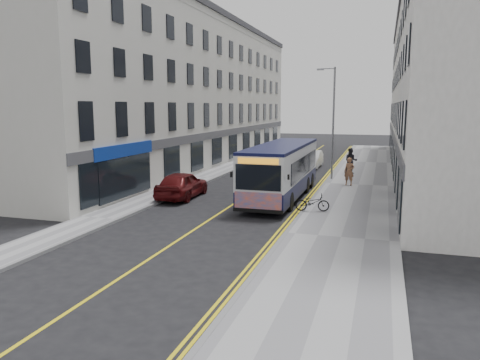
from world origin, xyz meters
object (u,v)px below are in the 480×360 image
Objects in this scene: city_bus at (282,169)px; bicycle at (312,202)px; pedestrian_far at (351,161)px; car_white at (311,159)px; streetlamp at (332,119)px; car_maroon at (182,185)px; pedestrian_near at (349,171)px.

bicycle is at bearing -56.29° from city_bus.
city_bus reaches higher than pedestrian_far.
city_bus is 4.30m from bicycle.
bicycle is 0.37× the size of car_white.
streetlamp is 1.73× the size of car_maroon.
pedestrian_far reaches higher than car_maroon.
bicycle is (0.28, -10.90, -3.82)m from streetlamp.
pedestrian_near is (3.48, 5.00, -0.68)m from city_bus.
bicycle is 0.85× the size of pedestrian_far.
bicycle is at bearing 165.76° from car_maroon.
bicycle is 0.36× the size of car_maroon.
car_maroon is at bearing -129.59° from streetlamp.
streetlamp is at bearing 74.90° from city_bus.
pedestrian_far reaches higher than bicycle.
streetlamp reaches higher than pedestrian_near.
streetlamp is 1.78× the size of car_white.
car_maroon is (-5.20, -15.61, 0.05)m from car_white.
pedestrian_near is at bearing -145.16° from car_maroon.
pedestrian_far reaches higher than pedestrian_near.
city_bus is at bearing -88.58° from car_white.
streetlamp is 4.36× the size of pedestrian_near.
pedestrian_near is 11.25m from car_maroon.
pedestrian_near is (1.19, 8.44, 0.48)m from bicycle.
city_bus is 2.33× the size of car_maroon.
pedestrian_near is at bearing -59.12° from streetlamp.
pedestrian_near is at bearing -87.88° from pedestrian_far.
car_maroon is (-5.56, -1.69, -0.93)m from city_bus.
pedestrian_near is 0.40× the size of car_maroon.
streetlamp is at bearing -112.09° from pedestrian_far.
streetlamp is 4.76× the size of bicycle.
pedestrian_near is 0.93× the size of pedestrian_far.
car_white is at bearing 122.52° from pedestrian_near.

